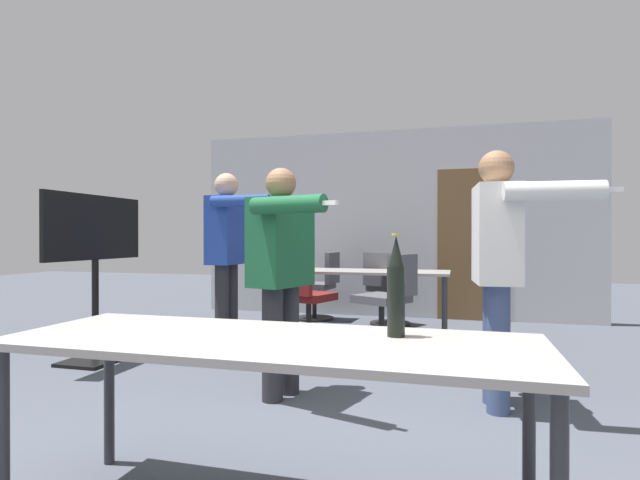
% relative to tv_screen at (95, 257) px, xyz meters
% --- Properties ---
extents(back_wall, '(5.58, 0.12, 2.63)m').
position_rel_tv_screen_xyz_m(back_wall, '(2.27, 3.29, 0.36)').
color(back_wall, '#BCBCC1').
rests_on(back_wall, ground_plane).
extents(conference_table_near, '(2.06, 0.73, 0.73)m').
position_rel_tv_screen_xyz_m(conference_table_near, '(2.45, -1.99, -0.28)').
color(conference_table_near, gray).
rests_on(conference_table_near, ground_plane).
extents(conference_table_far, '(2.09, 0.70, 0.73)m').
position_rel_tv_screen_xyz_m(conference_table_far, '(2.03, 1.96, -0.28)').
color(conference_table_far, gray).
rests_on(conference_table_far, ground_plane).
extents(tv_screen, '(0.44, 1.21, 1.50)m').
position_rel_tv_screen_xyz_m(tv_screen, '(0.00, 0.00, 0.00)').
color(tv_screen, black).
rests_on(tv_screen, ground_plane).
extents(person_right_polo, '(0.80, 0.69, 1.76)m').
position_rel_tv_screen_xyz_m(person_right_polo, '(0.94, 0.76, 0.12)').
color(person_right_polo, '#28282D').
rests_on(person_right_polo, ground_plane).
extents(person_near_casual, '(0.71, 0.82, 1.61)m').
position_rel_tv_screen_xyz_m(person_near_casual, '(1.97, -0.50, 0.01)').
color(person_near_casual, '#28282D').
rests_on(person_near_casual, ground_plane).
extents(person_center_tall, '(0.82, 0.70, 1.69)m').
position_rel_tv_screen_xyz_m(person_center_tall, '(3.41, -0.33, 0.06)').
color(person_center_tall, '#3D4C75').
rests_on(person_center_tall, ground_plane).
extents(office_chair_far_right, '(0.64, 0.67, 0.93)m').
position_rel_tv_screen_xyz_m(office_chair_far_right, '(2.29, 2.53, -0.51)').
color(office_chair_far_right, black).
rests_on(office_chair_far_right, ground_plane).
extents(office_chair_mid_tucked, '(0.60, 0.64, 0.95)m').
position_rel_tv_screen_xyz_m(office_chair_mid_tucked, '(1.59, 1.24, -0.50)').
color(office_chair_mid_tucked, black).
rests_on(office_chair_mid_tucked, ground_plane).
extents(office_chair_near_pushed, '(0.67, 0.64, 0.95)m').
position_rel_tv_screen_xyz_m(office_chair_near_pushed, '(2.47, 1.25, -0.49)').
color(office_chair_near_pushed, black).
rests_on(office_chair_near_pushed, ground_plane).
extents(office_chair_side_rolled, '(0.57, 0.52, 0.92)m').
position_rel_tv_screen_xyz_m(office_chair_side_rolled, '(1.35, 2.74, -0.52)').
color(office_chair_side_rolled, black).
rests_on(office_chair_side_rolled, ground_plane).
extents(beer_bottle, '(0.07, 0.07, 0.40)m').
position_rel_tv_screen_xyz_m(beer_bottle, '(2.92, -1.84, -0.02)').
color(beer_bottle, black).
rests_on(beer_bottle, conference_table_near).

